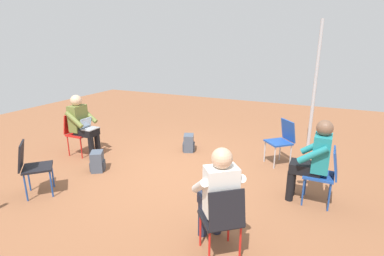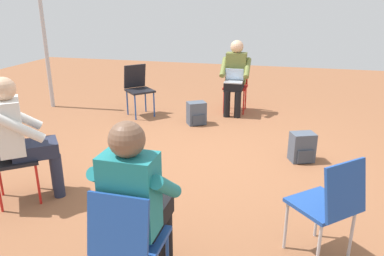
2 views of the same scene
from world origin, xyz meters
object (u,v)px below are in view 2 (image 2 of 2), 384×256
Objects in this scene: person_in_teal at (137,198)px; backpack_by_empty_chair at (302,149)px; chair_northwest at (138,86)px; chair_south at (128,239)px; chair_southwest at (6,155)px; person_in_white at (22,133)px; chair_north at (236,83)px; chair_southeast at (330,202)px; person_with_laptop at (235,74)px; backpack_near_laptop_user at (196,115)px.

person_in_teal is 2.78m from backpack_by_empty_chair.
chair_northwest is at bearing 113.12° from person_in_teal.
chair_south is 2.36× the size of backpack_by_empty_chair.
person_in_teal is (1.66, -0.77, 0.20)m from chair_southwest.
chair_south is 0.69× the size of person_in_white.
chair_north is (1.57, 0.68, 0.00)m from chair_northwest.
chair_southeast is at bearing 26.94° from person_in_teal.
chair_southeast is 3.90m from person_with_laptop.
backpack_near_laptop_user is (-0.46, 3.71, -0.34)m from chair_south.
chair_northwest is at bearing 88.46° from chair_southeast.
person_with_laptop is (1.69, 3.54, 0.20)m from chair_southwest.
chair_northwest is 2.94m from person_in_white.
chair_south is 1.86m from person_in_white.
chair_southeast is at bearing 85.31° from chair_northwest.
chair_southwest is at bearing -148.45° from backpack_by_empty_chair.
person_with_laptop is 3.44× the size of backpack_by_empty_chair.
chair_northwest is at bearing 17.25° from person_with_laptop.
person_in_teal is at bearing -82.62° from backpack_near_laptop_user.
backpack_by_empty_chair is at bearing 107.85° from chair_northwest.
chair_southwest reaches higher than backpack_near_laptop_user.
person_with_laptop reaches higher than chair_north.
chair_southwest is 1.90m from chair_south.
backpack_by_empty_chair is (2.67, -1.32, -0.34)m from chair_northwest.
person_with_laptop reaches higher than chair_southeast.
chair_north is at bearing 157.61° from chair_northwest.
person_with_laptop is 4.31m from person_in_teal.
chair_south is at bearing 168.98° from chair_southeast.
chair_south is at bearing 88.90° from chair_north.
chair_south is (-0.03, -4.65, 0.00)m from chair_north.
person_in_white is at bearing -111.80° from backpack_near_laptop_user.
chair_southwest is at bearing 63.80° from person_with_laptop.
chair_south is 0.69× the size of person_in_teal.
person_with_laptop reaches higher than chair_northwest.
person_in_teal reaches higher than backpack_near_laptop_user.
person_with_laptop is 3.77m from person_in_white.
backpack_by_empty_chair is at bearing -33.84° from backpack_near_laptop_user.
chair_southeast is 0.69× the size of person_in_teal.
chair_south is at bearing 16.78° from person_in_white.
person_with_laptop reaches higher than chair_south.
chair_south is 3.76m from backpack_near_laptop_user.
person_in_white is (0.01, -2.93, 0.20)m from chair_northwest.
chair_southwest reaches higher than backpack_by_empty_chair.
person_with_laptop is at bearing 120.97° from backpack_by_empty_chair.
person_with_laptop is at bearing 90.69° from person_in_teal.
chair_southeast is 0.69× the size of person_in_white.
person_with_laptop is 1.00× the size of person_in_white.
chair_southwest and chair_south have the same top height.
person_with_laptop is 1.00× the size of person_in_teal.
chair_southeast is 1.00× the size of chair_north.
chair_northwest is at bearing 166.62° from backpack_near_laptop_user.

